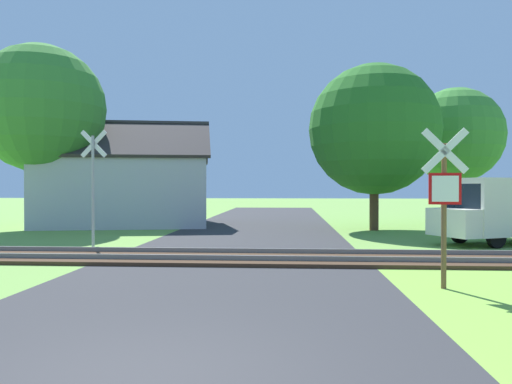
# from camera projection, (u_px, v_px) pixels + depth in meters

# --- Properties ---
(road_asphalt) EXTENTS (7.05, 80.00, 0.01)m
(road_asphalt) POSITION_uv_depth(u_px,v_px,m) (183.00, 329.00, 6.79)
(road_asphalt) COLOR #2D2D30
(road_asphalt) RESTS_ON ground
(rail_track) EXTENTS (60.00, 2.60, 0.22)m
(rail_track) POSITION_uv_depth(u_px,v_px,m) (235.00, 258.00, 13.29)
(rail_track) COLOR #422D1E
(rail_track) RESTS_ON ground
(stop_sign_near) EXTENTS (0.88, 0.15, 3.07)m
(stop_sign_near) POSITION_uv_depth(u_px,v_px,m) (444.00, 197.00, 9.47)
(stop_sign_near) COLOR brown
(stop_sign_near) RESTS_ON ground
(crossing_sign_far) EXTENTS (0.88, 0.15, 3.74)m
(crossing_sign_far) POSITION_uv_depth(u_px,v_px,m) (93.00, 181.00, 15.62)
(crossing_sign_far) COLOR #9E9EA5
(crossing_sign_far) RESTS_ON ground
(house) EXTENTS (9.49, 8.13, 5.35)m
(house) POSITION_uv_depth(u_px,v_px,m) (127.00, 188.00, 25.56)
(house) COLOR #B7B7BC
(house) RESTS_ON ground
(tree_right) EXTENTS (5.85, 5.85, 7.45)m
(tree_right) POSITION_uv_depth(u_px,v_px,m) (374.00, 130.00, 22.35)
(tree_right) COLOR #513823
(tree_right) RESTS_ON ground
(tree_far) EXTENTS (4.88, 4.88, 7.06)m
(tree_far) POSITION_uv_depth(u_px,v_px,m) (455.00, 135.00, 25.74)
(tree_far) COLOR #513823
(tree_far) RESTS_ON ground
(tree_left) EXTENTS (5.93, 5.93, 8.57)m
(tree_left) POSITION_uv_depth(u_px,v_px,m) (41.00, 109.00, 23.19)
(tree_left) COLOR #513823
(tree_left) RESTS_ON ground
(mail_truck) EXTENTS (5.22, 3.75, 2.24)m
(mail_truck) POSITION_uv_depth(u_px,v_px,m) (506.00, 208.00, 16.96)
(mail_truck) COLOR silver
(mail_truck) RESTS_ON ground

